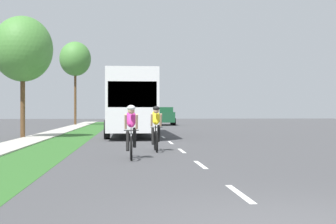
{
  "coord_description": "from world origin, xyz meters",
  "views": [
    {
      "loc": [
        -1.89,
        -5.38,
        1.41
      ],
      "look_at": [
        0.01,
        16.84,
        1.36
      ],
      "focal_mm": 50.12,
      "sensor_mm": 36.0,
      "label": 1
    }
  ],
  "objects": [
    {
      "name": "ground_plane",
      "position": [
        0.0,
        20.0,
        0.0
      ],
      "size": [
        120.0,
        120.0,
        0.0
      ],
      "primitive_type": "plane",
      "color": "#424244"
    },
    {
      "name": "street_tree_near",
      "position": [
        -7.37,
        19.61,
        4.64
      ],
      "size": [
        3.11,
        3.11,
        6.36
      ],
      "color": "brown",
      "rests_on": "ground_plane"
    },
    {
      "name": "cyclist_lead",
      "position": [
        -1.8,
        8.42,
        0.81
      ],
      "size": [
        0.42,
        1.72,
        1.58
      ],
      "color": "black",
      "rests_on": "ground_plane"
    },
    {
      "name": "lane_markings_center",
      "position": [
        0.0,
        24.0,
        0.0
      ],
      "size": [
        0.12,
        53.49,
        0.01
      ],
      "color": "white",
      "rests_on": "ground_plane"
    },
    {
      "name": "grass_verge",
      "position": [
        -4.79,
        20.0,
        0.0
      ],
      "size": [
        2.05,
        70.0,
        0.01
      ],
      "primitive_type": "cube",
      "color": "#2D6026",
      "rests_on": "ground_plane"
    },
    {
      "name": "cyclist_trailing",
      "position": [
        -0.92,
        10.99,
        0.81
      ],
      "size": [
        0.42,
        1.72,
        1.58
      ],
      "color": "black",
      "rests_on": "ground_plane"
    },
    {
      "name": "bus_white",
      "position": [
        -1.69,
        22.0,
        1.98
      ],
      "size": [
        2.78,
        11.6,
        3.48
      ],
      "color": "silver",
      "rests_on": "ground_plane"
    },
    {
      "name": "suv_dark_green",
      "position": [
        1.65,
        41.46,
        0.95
      ],
      "size": [
        2.15,
        4.7,
        1.79
      ],
      "color": "#194C2D",
      "rests_on": "ground_plane"
    },
    {
      "name": "street_tree_far",
      "position": [
        -7.18,
        42.36,
        6.63
      ],
      "size": [
        3.14,
        3.14,
        8.39
      ],
      "color": "brown",
      "rests_on": "ground_plane"
    },
    {
      "name": "sidewalk_concrete",
      "position": [
        -6.57,
        20.0,
        0.0
      ],
      "size": [
        1.52,
        70.0,
        0.1
      ],
      "primitive_type": "cube",
      "color": "#B2ADA3",
      "rests_on": "ground_plane"
    }
  ]
}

